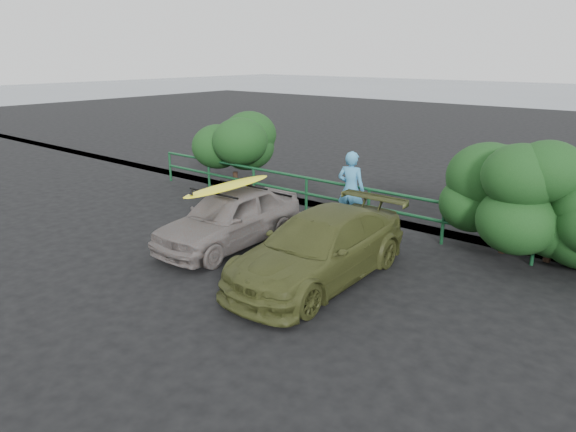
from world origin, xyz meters
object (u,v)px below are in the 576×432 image
(sedan, at_px, (230,218))
(man, at_px, (351,189))
(olive_vehicle, at_px, (319,248))
(surfboard, at_px, (229,186))
(guardrail, at_px, (336,201))

(sedan, height_order, man, man)
(sedan, bearing_deg, olive_vehicle, -7.11)
(surfboard, bearing_deg, sedan, 0.00)
(surfboard, bearing_deg, olive_vehicle, -7.11)
(guardrail, relative_size, surfboard, 5.22)
(olive_vehicle, bearing_deg, surfboard, 173.96)
(guardrail, bearing_deg, man, -21.14)
(olive_vehicle, xyz_separation_m, man, (-1.31, 3.18, 0.32))
(olive_vehicle, height_order, man, man)
(man, distance_m, surfboard, 3.29)
(olive_vehicle, bearing_deg, guardrail, 118.43)
(guardrail, xyz_separation_m, man, (0.60, -0.23, 0.46))
(olive_vehicle, relative_size, man, 2.31)
(sedan, height_order, olive_vehicle, sedan)
(guardrail, xyz_separation_m, sedan, (-0.82, -3.16, 0.14))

